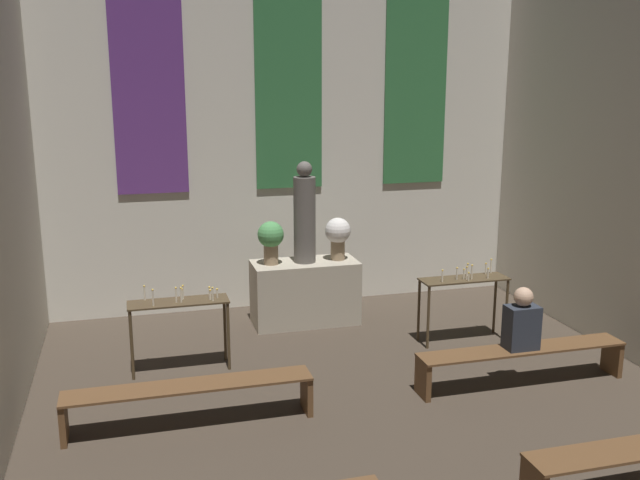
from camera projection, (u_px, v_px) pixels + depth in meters
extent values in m
cube|color=silver|center=(288.00, 118.00, 10.35)|extent=(7.22, 0.12, 5.58)
cube|color=#60337F|center=(148.00, 79.00, 9.65)|extent=(0.98, 0.03, 3.12)
cube|color=#33723F|center=(288.00, 79.00, 10.15)|extent=(0.98, 0.03, 3.12)
cube|color=#33723F|center=(416.00, 79.00, 10.65)|extent=(0.98, 0.03, 3.12)
cube|color=#ADA38E|center=(305.00, 292.00, 9.94)|extent=(1.46, 0.66, 0.88)
cylinder|color=#5B5651|center=(305.00, 220.00, 9.71)|extent=(0.30, 0.30, 1.18)
sphere|color=#5B5651|center=(304.00, 169.00, 9.56)|extent=(0.21, 0.21, 0.21)
cylinder|color=#937A5B|center=(271.00, 254.00, 9.69)|extent=(0.20, 0.20, 0.29)
sphere|color=#4C9351|center=(271.00, 235.00, 9.63)|extent=(0.36, 0.36, 0.36)
cylinder|color=#937A5B|center=(338.00, 249.00, 9.93)|extent=(0.20, 0.20, 0.29)
sphere|color=silver|center=(338.00, 231.00, 9.87)|extent=(0.36, 0.36, 0.36)
cube|color=#473823|center=(178.00, 302.00, 8.25)|extent=(1.16, 0.36, 0.02)
cylinder|color=#473823|center=(132.00, 345.00, 8.06)|extent=(0.04, 0.04, 0.82)
cylinder|color=#473823|center=(229.00, 336.00, 8.35)|extent=(0.04, 0.04, 0.82)
cylinder|color=#473823|center=(131.00, 336.00, 8.35)|extent=(0.04, 0.04, 0.82)
cylinder|color=#473823|center=(225.00, 328.00, 8.63)|extent=(0.04, 0.04, 0.82)
cylinder|color=silver|center=(183.00, 293.00, 8.31)|extent=(0.02, 0.02, 0.15)
sphere|color=#F9CC4C|center=(183.00, 286.00, 8.29)|extent=(0.02, 0.02, 0.02)
cylinder|color=silver|center=(210.00, 294.00, 8.30)|extent=(0.02, 0.02, 0.14)
sphere|color=#F9CC4C|center=(209.00, 287.00, 8.28)|extent=(0.02, 0.02, 0.02)
cylinder|color=silver|center=(181.00, 296.00, 8.19)|extent=(0.02, 0.02, 0.16)
sphere|color=#F9CC4C|center=(181.00, 288.00, 8.17)|extent=(0.02, 0.02, 0.02)
cylinder|color=silver|center=(213.00, 295.00, 8.24)|extent=(0.02, 0.02, 0.15)
sphere|color=#F9CC4C|center=(212.00, 288.00, 8.22)|extent=(0.02, 0.02, 0.02)
cylinder|color=silver|center=(176.00, 296.00, 8.19)|extent=(0.02, 0.02, 0.16)
sphere|color=#F9CC4C|center=(176.00, 288.00, 8.17)|extent=(0.02, 0.02, 0.02)
cylinder|color=silver|center=(217.00, 294.00, 8.36)|extent=(0.02, 0.02, 0.10)
sphere|color=#F9CC4C|center=(217.00, 289.00, 8.35)|extent=(0.02, 0.02, 0.02)
cylinder|color=silver|center=(153.00, 298.00, 8.07)|extent=(0.02, 0.02, 0.18)
sphere|color=#F9CC4C|center=(153.00, 290.00, 8.04)|extent=(0.02, 0.02, 0.02)
cylinder|color=silver|center=(210.00, 295.00, 8.29)|extent=(0.02, 0.02, 0.11)
sphere|color=#F9CC4C|center=(210.00, 290.00, 8.27)|extent=(0.02, 0.02, 0.02)
cylinder|color=silver|center=(182.00, 295.00, 8.29)|extent=(0.02, 0.02, 0.12)
sphere|color=#F9CC4C|center=(182.00, 289.00, 8.28)|extent=(0.02, 0.02, 0.02)
cylinder|color=silver|center=(145.00, 294.00, 8.27)|extent=(0.02, 0.02, 0.16)
sphere|color=#F9CC4C|center=(144.00, 286.00, 8.25)|extent=(0.02, 0.02, 0.02)
cube|color=#473823|center=(464.00, 279.00, 9.18)|extent=(1.16, 0.36, 0.02)
cylinder|color=#473823|center=(428.00, 318.00, 9.00)|extent=(0.04, 0.04, 0.82)
cylinder|color=#473823|center=(506.00, 310.00, 9.28)|extent=(0.04, 0.04, 0.82)
cylinder|color=#473823|center=(419.00, 310.00, 9.28)|extent=(0.04, 0.04, 0.82)
cylinder|color=#473823|center=(495.00, 303.00, 9.56)|extent=(0.04, 0.04, 0.82)
cylinder|color=silver|center=(491.00, 267.00, 9.42)|extent=(0.02, 0.02, 0.17)
sphere|color=#F9CC4C|center=(491.00, 259.00, 9.39)|extent=(0.02, 0.02, 0.02)
cylinder|color=silver|center=(469.00, 277.00, 9.06)|extent=(0.02, 0.02, 0.10)
sphere|color=#F9CC4C|center=(469.00, 273.00, 9.04)|extent=(0.02, 0.02, 0.02)
cylinder|color=silver|center=(442.00, 277.00, 9.01)|extent=(0.02, 0.02, 0.14)
sphere|color=#F9CC4C|center=(443.00, 270.00, 8.99)|extent=(0.02, 0.02, 0.02)
cylinder|color=silver|center=(486.00, 269.00, 9.37)|extent=(0.02, 0.02, 0.13)
sphere|color=#F9CC4C|center=(486.00, 264.00, 9.35)|extent=(0.02, 0.02, 0.02)
cylinder|color=silver|center=(488.00, 274.00, 9.17)|extent=(0.02, 0.02, 0.12)
sphere|color=#F9CC4C|center=(488.00, 269.00, 9.15)|extent=(0.02, 0.02, 0.02)
cylinder|color=silver|center=(467.00, 274.00, 9.12)|extent=(0.02, 0.02, 0.15)
sphere|color=#F9CC4C|center=(467.00, 267.00, 9.10)|extent=(0.02, 0.02, 0.02)
cylinder|color=silver|center=(464.00, 275.00, 9.13)|extent=(0.02, 0.02, 0.12)
sphere|color=#F9CC4C|center=(464.00, 269.00, 9.12)|extent=(0.02, 0.02, 0.02)
cylinder|color=silver|center=(468.00, 270.00, 9.28)|extent=(0.02, 0.02, 0.15)
sphere|color=#F9CC4C|center=(468.00, 264.00, 9.26)|extent=(0.02, 0.02, 0.02)
cylinder|color=silver|center=(472.00, 273.00, 9.12)|extent=(0.02, 0.02, 0.17)
sphere|color=#F9CC4C|center=(472.00, 265.00, 9.10)|extent=(0.02, 0.02, 0.02)
cylinder|color=silver|center=(457.00, 274.00, 9.11)|extent=(0.02, 0.02, 0.14)
sphere|color=#F9CC4C|center=(457.00, 268.00, 9.09)|extent=(0.02, 0.02, 0.02)
cube|color=brown|center=(189.00, 386.00, 6.99)|extent=(2.43, 0.36, 0.03)
cube|color=brown|center=(63.00, 421.00, 6.73)|extent=(0.06, 0.32, 0.41)
cube|color=brown|center=(307.00, 393.00, 7.34)|extent=(0.06, 0.32, 0.41)
cube|color=brown|center=(522.00, 349.00, 7.93)|extent=(2.43, 0.36, 0.03)
cube|color=brown|center=(423.00, 379.00, 7.67)|extent=(0.06, 0.32, 0.41)
cube|color=brown|center=(612.00, 357.00, 8.28)|extent=(0.06, 0.32, 0.41)
cube|color=#282D38|center=(521.00, 327.00, 7.86)|extent=(0.36, 0.24, 0.49)
sphere|color=tan|center=(523.00, 297.00, 7.78)|extent=(0.21, 0.21, 0.21)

